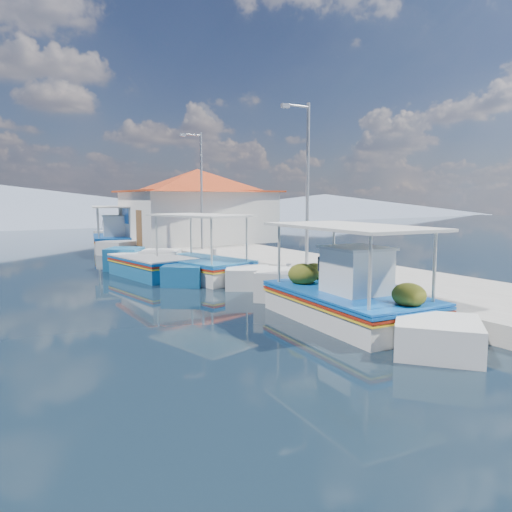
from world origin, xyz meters
TOP-DOWN VIEW (x-y plane):
  - ground at (0.00, 0.00)m, footprint 160.00×160.00m
  - quay at (5.90, 6.00)m, footprint 5.00×44.00m
  - bollards at (3.80, 5.25)m, footprint 0.20×17.20m
  - main_caique at (2.14, -2.86)m, footprint 2.83×8.29m
  - caique_green_canopy at (1.73, 5.06)m, footprint 3.40×7.26m
  - caique_blue_hull at (0.30, 6.64)m, footprint 2.72×6.92m
  - caique_far at (1.89, 17.94)m, footprint 3.65×8.25m
  - harbor_building at (6.20, 15.00)m, footprint 10.49×10.49m
  - lamp_post_near at (4.51, 2.00)m, footprint 1.21×0.14m
  - lamp_post_far at (4.51, 11.00)m, footprint 1.21×0.14m
  - mountain_ridge at (6.54, 56.00)m, footprint 171.40×96.00m

SIDE VIEW (x-z plane):
  - ground at x=0.00m, z-range 0.00..0.00m
  - quay at x=5.90m, z-range 0.00..0.50m
  - caique_blue_hull at x=0.30m, z-range -0.29..0.96m
  - caique_green_canopy at x=1.73m, z-range -0.98..1.82m
  - main_caique at x=2.14m, z-range -0.84..1.90m
  - caique_far at x=1.89m, z-range -0.93..2.03m
  - bollards at x=3.80m, z-range 0.50..0.80m
  - mountain_ridge at x=6.54m, z-range -0.71..4.79m
  - harbor_building at x=6.20m, z-range 0.58..4.98m
  - lamp_post_near at x=4.51m, z-range 0.85..6.85m
  - lamp_post_far at x=4.51m, z-range 0.85..6.85m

